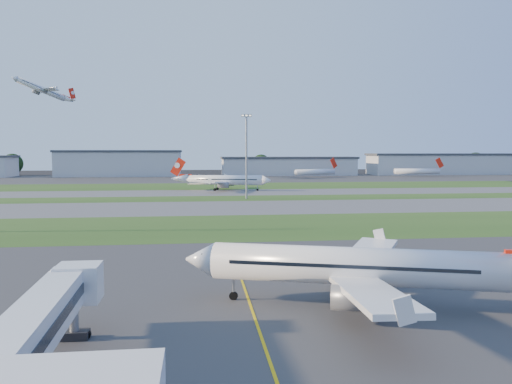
{
  "coord_description": "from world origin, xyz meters",
  "views": [
    {
      "loc": [
        0.15,
        -43.64,
        14.64
      ],
      "look_at": [
        10.99,
        48.77,
        7.0
      ],
      "focal_mm": 35.0,
      "sensor_mm": 36.0,
      "label": 1
    }
  ],
  "objects": [
    {
      "name": "grass_strip_a",
      "position": [
        0.0,
        52.0,
        0.01
      ],
      "size": [
        300.0,
        34.0,
        0.01
      ],
      "primitive_type": "cube",
      "color": "#254717",
      "rests_on": "ground"
    },
    {
      "name": "airliner_departing",
      "position": [
        -79.76,
        229.46,
        46.54
      ],
      "size": [
        25.45,
        22.29,
        9.79
      ],
      "rotation": [
        0.0,
        0.0,
        0.68
      ],
      "color": "white"
    },
    {
      "name": "taxiway_b",
      "position": [
        0.0,
        132.0,
        0.01
      ],
      "size": [
        300.0,
        26.0,
        0.01
      ],
      "primitive_type": "cube",
      "color": "#515154",
      "rests_on": "ground"
    },
    {
      "name": "light_mast_centre",
      "position": [
        15.0,
        108.0,
        14.81
      ],
      "size": [
        3.2,
        0.7,
        25.8
      ],
      "color": "gray",
      "rests_on": "ground"
    },
    {
      "name": "ground",
      "position": [
        0.0,
        0.0,
        0.0
      ],
      "size": [
        700.0,
        700.0,
        0.0
      ],
      "primitive_type": "plane",
      "color": "black",
      "rests_on": "ground"
    },
    {
      "name": "jet_bridge",
      "position": [
        -9.81,
        -15.24,
        4.01
      ],
      "size": [
        4.2,
        26.9,
        6.2
      ],
      "color": "silver",
      "rests_on": "ground"
    },
    {
      "name": "apron_far",
      "position": [
        0.0,
        225.0,
        0.01
      ],
      "size": [
        400.0,
        80.0,
        0.01
      ],
      "primitive_type": "cube",
      "color": "#333335",
      "rests_on": "ground"
    },
    {
      "name": "airliner_parked",
      "position": [
        15.41,
        0.64,
        3.8
      ],
      "size": [
        33.64,
        28.34,
        10.82
      ],
      "rotation": [
        0.0,
        0.0,
        -0.3
      ],
      "color": "white",
      "rests_on": "ground"
    },
    {
      "name": "tree_east",
      "position": [
        115.0,
        267.0,
        6.16
      ],
      "size": [
        10.45,
        10.45,
        11.4
      ],
      "color": "black",
      "rests_on": "ground"
    },
    {
      "name": "tree_mid_east",
      "position": [
        40.0,
        269.0,
        6.81
      ],
      "size": [
        11.55,
        11.55,
        12.6
      ],
      "color": "black",
      "rests_on": "ground"
    },
    {
      "name": "tree_west",
      "position": [
        -110.0,
        270.0,
        7.14
      ],
      "size": [
        12.1,
        12.1,
        13.2
      ],
      "color": "black",
      "rests_on": "ground"
    },
    {
      "name": "tree_far_east",
      "position": [
        185.0,
        271.0,
        7.46
      ],
      "size": [
        12.65,
        12.65,
        13.8
      ],
      "color": "black",
      "rests_on": "ground"
    },
    {
      "name": "yellow_line",
      "position": [
        5.0,
        0.0,
        0.0
      ],
      "size": [
        0.25,
        60.0,
        0.02
      ],
      "primitive_type": "cube",
      "color": "gold",
      "rests_on": "ground"
    },
    {
      "name": "tree_mid_west",
      "position": [
        -20.0,
        266.0,
        5.84
      ],
      "size": [
        9.9,
        9.9,
        10.8
      ],
      "color": "black",
      "rests_on": "ground"
    },
    {
      "name": "apron_near",
      "position": [
        0.0,
        0.0,
        0.01
      ],
      "size": [
        300.0,
        70.0,
        0.01
      ],
      "primitive_type": "cube",
      "color": "#333335",
      "rests_on": "ground"
    },
    {
      "name": "grass_strip_b",
      "position": [
        0.0,
        110.0,
        0.01
      ],
      "size": [
        300.0,
        18.0,
        0.01
      ],
      "primitive_type": "cube",
      "color": "#254717",
      "rests_on": "ground"
    },
    {
      "name": "airliner_taxiing",
      "position": [
        9.85,
        141.41,
        3.84
      ],
      "size": [
        34.44,
        28.86,
        10.94
      ],
      "rotation": [
        0.0,
        0.0,
        2.9
      ],
      "color": "white",
      "rests_on": "ground"
    },
    {
      "name": "hangar_east",
      "position": [
        55.0,
        255.0,
        5.64
      ],
      "size": [
        81.6,
        23.0,
        11.2
      ],
      "color": "#ADB0B5",
      "rests_on": "ground"
    },
    {
      "name": "mini_jet_near",
      "position": [
        64.28,
        223.66,
        3.28
      ],
      "size": [
        26.77,
        13.63,
        9.48
      ],
      "rotation": [
        0.0,
        0.0,
        0.42
      ],
      "color": "white",
      "rests_on": "ground"
    },
    {
      "name": "hangar_far_east",
      "position": [
        155.0,
        255.0,
        6.64
      ],
      "size": [
        96.9,
        23.0,
        13.2
      ],
      "color": "#ADB0B5",
      "rests_on": "ground"
    },
    {
      "name": "grass_strip_c",
      "position": [
        0.0,
        165.0,
        0.01
      ],
      "size": [
        300.0,
        40.0,
        0.01
      ],
      "primitive_type": "cube",
      "color": "#254717",
      "rests_on": "ground"
    },
    {
      "name": "mini_jet_far",
      "position": [
        124.01,
        226.37,
        3.28
      ],
      "size": [
        28.64,
        4.62,
        9.48
      ],
      "rotation": [
        0.0,
        0.0,
        -0.05
      ],
      "color": "white",
      "rests_on": "ground"
    },
    {
      "name": "hangar_west",
      "position": [
        -45.0,
        255.0,
        7.64
      ],
      "size": [
        71.4,
        23.0,
        15.2
      ],
      "color": "#ADB0B5",
      "rests_on": "ground"
    },
    {
      "name": "taxiway_a",
      "position": [
        0.0,
        85.0,
        0.01
      ],
      "size": [
        300.0,
        32.0,
        0.01
      ],
      "primitive_type": "cube",
      "color": "#515154",
      "rests_on": "ground"
    }
  ]
}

